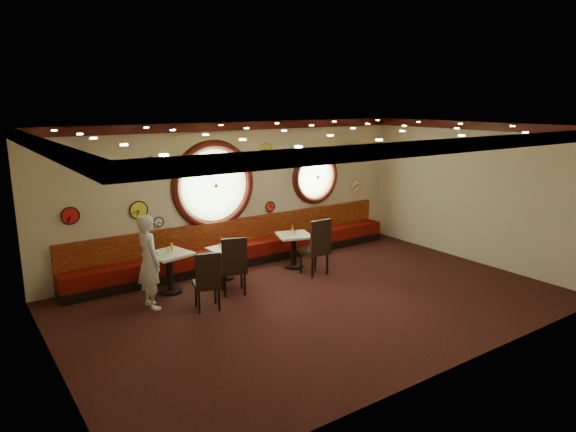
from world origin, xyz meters
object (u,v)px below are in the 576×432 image
object	(u,v)px
condiment_a_salt	(166,250)
condiment_b_salt	(220,246)
condiment_b_pepper	(226,245)
table_b	(225,260)
condiment_a_pepper	(168,251)
condiment_c_bottle	(292,229)
chair_b	(234,262)
table_a	(170,267)
condiment_c_salt	(290,233)
condiment_c_pepper	(295,233)
table_c	(294,247)
chair_c	(317,243)
condiment_a_bottle	(172,247)
condiment_b_bottle	(227,243)
waiter	(149,262)
chair_a	(208,277)

from	to	relation	value
condiment_a_salt	condiment_b_salt	bearing A→B (deg)	4.23
condiment_b_pepper	table_b	bearing A→B (deg)	-178.93
table_b	condiment_a_salt	world-z (taller)	condiment_a_salt
condiment_a_pepper	condiment_c_bottle	bearing A→B (deg)	1.73
chair_b	condiment_b_pepper	world-z (taller)	chair_b
condiment_b_pepper	table_a	bearing A→B (deg)	-175.82
condiment_c_salt	condiment_b_pepper	bearing A→B (deg)	172.44
condiment_b_salt	condiment_a_pepper	bearing A→B (deg)	-170.75
condiment_c_salt	condiment_c_pepper	distance (m)	0.11
table_c	chair_c	xyz separation A→B (m)	(0.11, -0.72, 0.22)
table_b	condiment_c_pepper	bearing A→B (deg)	-10.05
chair_b	condiment_a_bottle	bearing A→B (deg)	154.07
chair_b	condiment_c_salt	distance (m)	1.96
table_c	chair_b	xyz separation A→B (m)	(-1.90, -0.71, 0.18)
chair_b	chair_c	size ratio (longest dim) A/B	0.94
condiment_a_salt	condiment_b_bottle	bearing A→B (deg)	5.98
chair_b	condiment_a_bottle	distance (m)	1.27
condiment_c_pepper	waiter	bearing A→B (deg)	-174.69
condiment_c_pepper	condiment_c_bottle	size ratio (longest dim) A/B	0.63
condiment_b_bottle	condiment_c_bottle	bearing A→B (deg)	-5.85
chair_a	condiment_b_salt	bearing A→B (deg)	71.05
condiment_c_pepper	chair_b	bearing A→B (deg)	-161.48
condiment_c_pepper	table_a	bearing A→B (deg)	176.15
condiment_b_pepper	condiment_c_pepper	xyz separation A→B (m)	(1.56, -0.29, 0.10)
table_b	waiter	bearing A→B (deg)	-161.56
table_b	chair_c	size ratio (longest dim) A/B	0.87
condiment_b_salt	condiment_c_pepper	world-z (taller)	condiment_c_pepper
condiment_b_bottle	waiter	size ratio (longest dim) A/B	0.08
table_a	condiment_b_bottle	bearing A→B (deg)	7.67
chair_a	chair_b	bearing A→B (deg)	44.11
condiment_c_bottle	waiter	distance (m)	3.52
condiment_a_salt	waiter	world-z (taller)	waiter
chair_c	condiment_a_salt	bearing A→B (deg)	163.15
condiment_a_pepper	condiment_a_salt	bearing A→B (deg)	91.26
condiment_c_salt	condiment_a_bottle	size ratio (longest dim) A/B	0.51
condiment_a_salt	condiment_a_pepper	size ratio (longest dim) A/B	0.99
condiment_a_salt	condiment_c_pepper	world-z (taller)	condiment_a_salt
condiment_c_pepper	chair_a	bearing A→B (deg)	-158.50
table_c	condiment_c_pepper	size ratio (longest dim) A/B	8.04
chair_a	condiment_b_bottle	bearing A→B (deg)	66.91
chair_c	condiment_b_salt	size ratio (longest dim) A/B	7.42
condiment_c_pepper	condiment_a_pepper	bearing A→B (deg)	177.57
condiment_b_pepper	condiment_c_salt	bearing A→B (deg)	-7.56
chair_c	condiment_c_salt	world-z (taller)	chair_c
chair_b	condiment_b_bottle	world-z (taller)	chair_b
chair_b	condiment_c_pepper	xyz separation A→B (m)	(1.88, 0.63, 0.16)
condiment_c_bottle	waiter	size ratio (longest dim) A/B	0.10
condiment_c_pepper	condiment_b_bottle	distance (m)	1.55
condiment_c_salt	waiter	distance (m)	3.37
table_c	chair_a	xyz separation A→B (m)	(-2.65, -1.12, 0.14)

